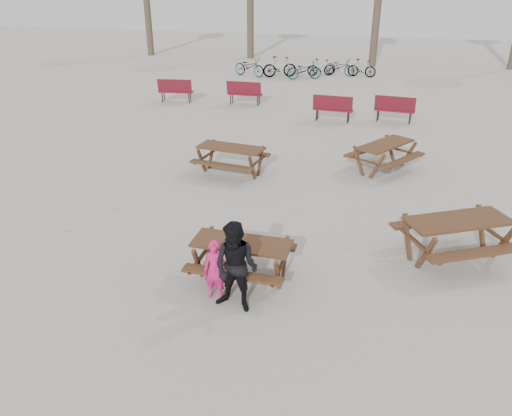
% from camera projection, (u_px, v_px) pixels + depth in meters
% --- Properties ---
extents(ground, '(80.00, 80.00, 0.00)m').
position_uv_depth(ground, '(242.00, 278.00, 9.38)').
color(ground, gray).
rests_on(ground, ground).
extents(main_picnic_table, '(1.80, 1.45, 0.78)m').
position_uv_depth(main_picnic_table, '(242.00, 251.00, 9.13)').
color(main_picnic_table, '#371D14').
rests_on(main_picnic_table, ground).
extents(food_tray, '(0.18, 0.11, 0.03)m').
position_uv_depth(food_tray, '(241.00, 246.00, 8.87)').
color(food_tray, white).
rests_on(food_tray, main_picnic_table).
extents(bread_roll, '(0.14, 0.06, 0.05)m').
position_uv_depth(bread_roll, '(241.00, 244.00, 8.85)').
color(bread_roll, tan).
rests_on(bread_roll, food_tray).
extents(soda_bottle, '(0.07, 0.07, 0.17)m').
position_uv_depth(soda_bottle, '(232.00, 240.00, 8.95)').
color(soda_bottle, silver).
rests_on(soda_bottle, main_picnic_table).
extents(child, '(0.42, 0.28, 1.13)m').
position_uv_depth(child, '(215.00, 271.00, 8.57)').
color(child, '#CE1968').
rests_on(child, ground).
extents(adult, '(0.87, 0.72, 1.62)m').
position_uv_depth(adult, '(236.00, 268.00, 8.20)').
color(adult, black).
rests_on(adult, ground).
extents(picnic_table_east, '(2.57, 2.42, 0.87)m').
position_uv_depth(picnic_table_east, '(455.00, 239.00, 9.84)').
color(picnic_table_east, '#371D14').
rests_on(picnic_table_east, ground).
extents(picnic_table_north, '(2.02, 1.71, 0.80)m').
position_uv_depth(picnic_table_north, '(231.00, 160.00, 14.07)').
color(picnic_table_north, '#371D14').
rests_on(picnic_table_north, ground).
extents(picnic_table_far, '(2.27, 2.39, 0.81)m').
position_uv_depth(picnic_table_far, '(384.00, 157.00, 14.32)').
color(picnic_table_far, '#371D14').
rests_on(picnic_table_far, ground).
extents(park_bench_row, '(10.93, 2.18, 1.03)m').
position_uv_depth(park_bench_row, '(282.00, 99.00, 20.30)').
color(park_bench_row, maroon).
rests_on(park_bench_row, ground).
extents(bicycle_row, '(7.80, 2.89, 1.10)m').
position_uv_depth(bicycle_row, '(302.00, 68.00, 27.16)').
color(bicycle_row, black).
rests_on(bicycle_row, ground).
extents(fallen_leaves, '(11.00, 11.00, 0.01)m').
position_uv_depth(fallen_leaves, '(294.00, 223.00, 11.44)').
color(fallen_leaves, gold).
rests_on(fallen_leaves, ground).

